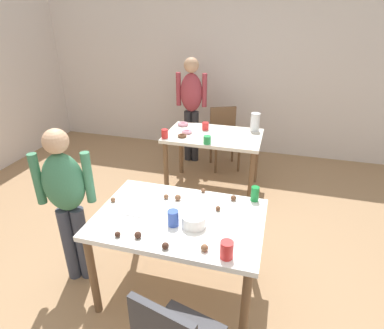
{
  "coord_description": "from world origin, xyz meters",
  "views": [
    {
      "loc": [
        0.71,
        -1.87,
        2.14
      ],
      "look_at": [
        0.02,
        0.58,
        0.9
      ],
      "focal_mm": 30.05,
      "sensor_mm": 36.0,
      "label": 1
    }
  ],
  "objects_px": {
    "dining_table_near": "(179,227)",
    "person_adult_far": "(191,102)",
    "soda_can": "(255,194)",
    "chair_far_table": "(224,134)",
    "mixing_bowl": "(194,220)",
    "person_girl_near": "(67,197)",
    "pitcher_far": "(255,122)",
    "dining_table_far": "(213,142)"
  },
  "relations": [
    {
      "from": "chair_far_table",
      "to": "person_adult_far",
      "type": "height_order",
      "value": "person_adult_far"
    },
    {
      "from": "person_girl_near",
      "to": "pitcher_far",
      "type": "height_order",
      "value": "person_girl_near"
    },
    {
      "from": "soda_can",
      "to": "person_adult_far",
      "type": "bearing_deg",
      "value": 117.79
    },
    {
      "from": "dining_table_near",
      "to": "chair_far_table",
      "type": "bearing_deg",
      "value": 92.61
    },
    {
      "from": "dining_table_near",
      "to": "person_adult_far",
      "type": "xyz_separation_m",
      "value": [
        -0.62,
        2.54,
        0.27
      ]
    },
    {
      "from": "dining_table_near",
      "to": "mixing_bowl",
      "type": "bearing_deg",
      "value": -27.71
    },
    {
      "from": "person_girl_near",
      "to": "mixing_bowl",
      "type": "xyz_separation_m",
      "value": [
        1.04,
        -0.0,
        -0.02
      ]
    },
    {
      "from": "dining_table_far",
      "to": "pitcher_far",
      "type": "bearing_deg",
      "value": 30.16
    },
    {
      "from": "chair_far_table",
      "to": "person_girl_near",
      "type": "xyz_separation_m",
      "value": [
        -0.79,
        -2.56,
        0.32
      ]
    },
    {
      "from": "person_adult_far",
      "to": "mixing_bowl",
      "type": "bearing_deg",
      "value": -73.84
    },
    {
      "from": "dining_table_near",
      "to": "chair_far_table",
      "type": "height_order",
      "value": "chair_far_table"
    },
    {
      "from": "dining_table_near",
      "to": "mixing_bowl",
      "type": "xyz_separation_m",
      "value": [
        0.13,
        -0.07,
        0.14
      ]
    },
    {
      "from": "person_girl_near",
      "to": "mixing_bowl",
      "type": "distance_m",
      "value": 1.04
    },
    {
      "from": "person_girl_near",
      "to": "soda_can",
      "type": "xyz_separation_m",
      "value": [
        1.42,
        0.45,
        -0.0
      ]
    },
    {
      "from": "chair_far_table",
      "to": "pitcher_far",
      "type": "distance_m",
      "value": 0.74
    },
    {
      "from": "chair_far_table",
      "to": "soda_can",
      "type": "xyz_separation_m",
      "value": [
        0.63,
        -2.11,
        0.31
      ]
    },
    {
      "from": "person_adult_far",
      "to": "soda_can",
      "type": "relative_size",
      "value": 12.67
    },
    {
      "from": "mixing_bowl",
      "to": "soda_can",
      "type": "height_order",
      "value": "soda_can"
    },
    {
      "from": "person_girl_near",
      "to": "soda_can",
      "type": "distance_m",
      "value": 1.49
    },
    {
      "from": "chair_far_table",
      "to": "mixing_bowl",
      "type": "xyz_separation_m",
      "value": [
        0.25,
        -2.56,
        0.3
      ]
    },
    {
      "from": "dining_table_near",
      "to": "chair_far_table",
      "type": "relative_size",
      "value": 1.43
    },
    {
      "from": "person_adult_far",
      "to": "mixing_bowl",
      "type": "relative_size",
      "value": 8.87
    },
    {
      "from": "pitcher_far",
      "to": "person_girl_near",
      "type": "bearing_deg",
      "value": -120.59
    },
    {
      "from": "chair_far_table",
      "to": "soda_can",
      "type": "relative_size",
      "value": 7.13
    },
    {
      "from": "dining_table_near",
      "to": "soda_can",
      "type": "xyz_separation_m",
      "value": [
        0.51,
        0.38,
        0.15
      ]
    },
    {
      "from": "person_girl_near",
      "to": "soda_can",
      "type": "bearing_deg",
      "value": 17.67
    },
    {
      "from": "dining_table_near",
      "to": "person_adult_far",
      "type": "bearing_deg",
      "value": 103.76
    },
    {
      "from": "dining_table_far",
      "to": "chair_far_table",
      "type": "height_order",
      "value": "chair_far_table"
    },
    {
      "from": "mixing_bowl",
      "to": "pitcher_far",
      "type": "bearing_deg",
      "value": 84.25
    },
    {
      "from": "dining_table_near",
      "to": "person_girl_near",
      "type": "bearing_deg",
      "value": -175.65
    },
    {
      "from": "person_adult_far",
      "to": "soda_can",
      "type": "bearing_deg",
      "value": -62.21
    },
    {
      "from": "dining_table_far",
      "to": "person_girl_near",
      "type": "xyz_separation_m",
      "value": [
        -0.78,
        -1.84,
        0.17
      ]
    },
    {
      "from": "person_girl_near",
      "to": "chair_far_table",
      "type": "bearing_deg",
      "value": 72.91
    },
    {
      "from": "dining_table_near",
      "to": "person_girl_near",
      "type": "relative_size",
      "value": 0.9
    },
    {
      "from": "dining_table_far",
      "to": "person_girl_near",
      "type": "height_order",
      "value": "person_girl_near"
    },
    {
      "from": "dining_table_far",
      "to": "chair_far_table",
      "type": "xyz_separation_m",
      "value": [
        0.01,
        0.72,
        -0.15
      ]
    },
    {
      "from": "dining_table_near",
      "to": "soda_can",
      "type": "distance_m",
      "value": 0.66
    },
    {
      "from": "person_adult_far",
      "to": "person_girl_near",
      "type": "bearing_deg",
      "value": -96.12
    },
    {
      "from": "dining_table_near",
      "to": "dining_table_far",
      "type": "xyz_separation_m",
      "value": [
        -0.12,
        1.77,
        -0.01
      ]
    },
    {
      "from": "dining_table_near",
      "to": "pitcher_far",
      "type": "bearing_deg",
      "value": 80.35
    },
    {
      "from": "soda_can",
      "to": "pitcher_far",
      "type": "relative_size",
      "value": 0.54
    },
    {
      "from": "dining_table_near",
      "to": "dining_table_far",
      "type": "bearing_deg",
      "value": 93.92
    }
  ]
}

